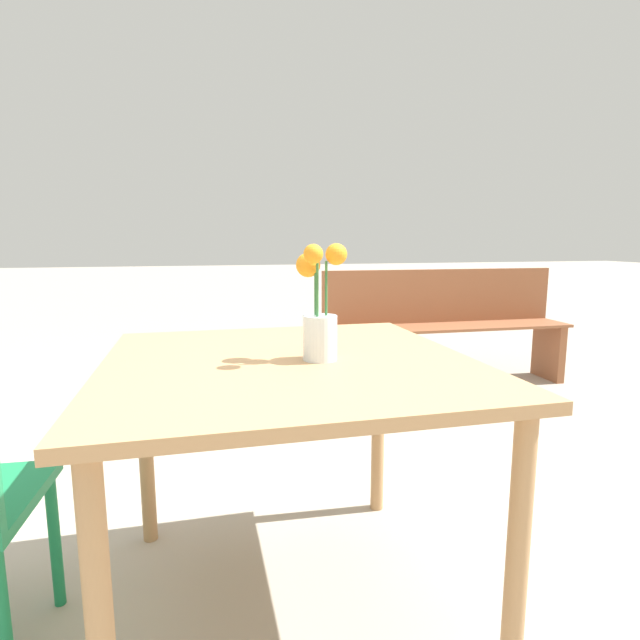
{
  "coord_description": "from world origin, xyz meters",
  "views": [
    {
      "loc": [
        -0.24,
        -1.32,
        1.07
      ],
      "look_at": [
        0.08,
        -0.03,
        0.86
      ],
      "focal_mm": 28.0,
      "sensor_mm": 36.0,
      "label": 1
    }
  ],
  "objects": [
    {
      "name": "ground_plane",
      "position": [
        0.0,
        0.0,
        0.0
      ],
      "size": [
        40.0,
        40.0,
        0.0
      ],
      "primitive_type": "plane",
      "color": "#A39989"
    },
    {
      "name": "table_front",
      "position": [
        0.0,
        0.0,
        0.66
      ],
      "size": [
        0.99,
        1.0,
        0.75
      ],
      "color": "tan",
      "rests_on": "ground_plane"
    },
    {
      "name": "flower_vase",
      "position": [
        0.08,
        -0.03,
        0.86
      ],
      "size": [
        0.13,
        0.13,
        0.31
      ],
      "color": "silver",
      "rests_on": "table_front"
    },
    {
      "name": "bench_near",
      "position": [
        1.54,
        2.02,
        0.47
      ],
      "size": [
        1.83,
        0.41,
        0.85
      ],
      "color": "brown",
      "rests_on": "ground_plane"
    }
  ]
}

